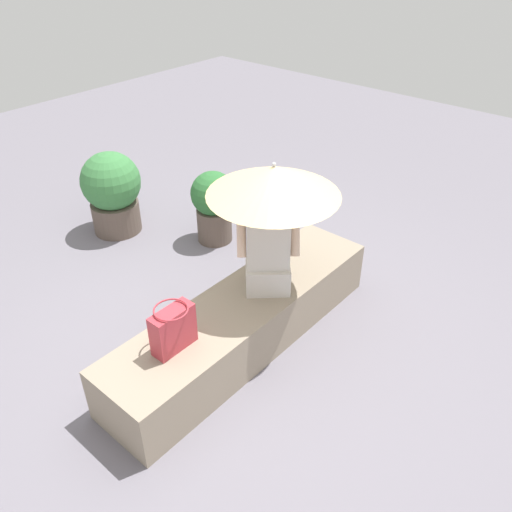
{
  "coord_description": "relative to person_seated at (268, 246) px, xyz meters",
  "views": [
    {
      "loc": [
        2.34,
        2.14,
        2.96
      ],
      "look_at": [
        -0.12,
        0.02,
        0.8
      ],
      "focal_mm": 36.8,
      "sensor_mm": 36.0,
      "label": 1
    }
  ],
  "objects": [
    {
      "name": "parasol",
      "position": [
        -0.06,
        -0.01,
        0.52
      ],
      "size": [
        0.98,
        0.98,
        1.05
      ],
      "color": "#B7B7BC",
      "rests_on": "stone_bench"
    },
    {
      "name": "stone_bench",
      "position": [
        0.24,
        -0.04,
        -0.61
      ],
      "size": [
        2.53,
        0.61,
        0.45
      ],
      "primitive_type": "cube",
      "color": "gray",
      "rests_on": "ground"
    },
    {
      "name": "ground_plane",
      "position": [
        0.24,
        -0.04,
        -0.83
      ],
      "size": [
        14.0,
        14.0,
        0.0
      ],
      "primitive_type": "plane",
      "color": "slate"
    },
    {
      "name": "person_seated",
      "position": [
        0.0,
        0.0,
        0.0
      ],
      "size": [
        0.47,
        0.48,
        0.9
      ],
      "color": "beige",
      "rests_on": "stone_bench"
    },
    {
      "name": "planter_near",
      "position": [
        -0.75,
        -1.34,
        -0.41
      ],
      "size": [
        0.46,
        0.46,
        0.77
      ],
      "color": "brown",
      "rests_on": "ground"
    },
    {
      "name": "planter_far",
      "position": [
        -0.19,
        -2.29,
        -0.36
      ],
      "size": [
        0.62,
        0.62,
        0.89
      ],
      "color": "brown",
      "rests_on": "ground"
    },
    {
      "name": "handbag_black",
      "position": [
        0.94,
        -0.05,
        -0.22
      ],
      "size": [
        0.32,
        0.23,
        0.34
      ],
      "color": "#B2333D",
      "rests_on": "stone_bench"
    }
  ]
}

